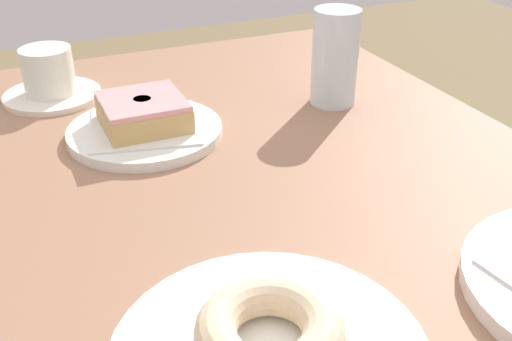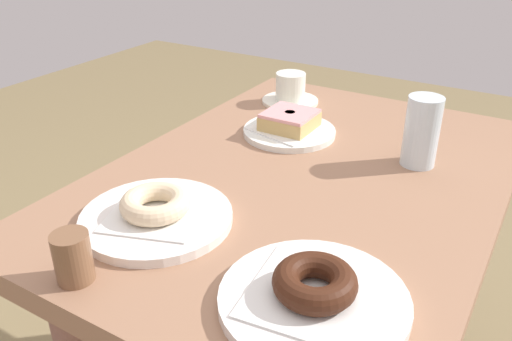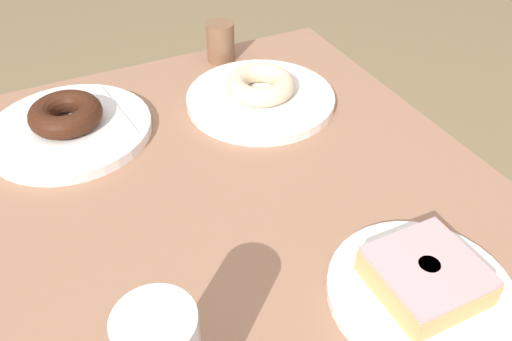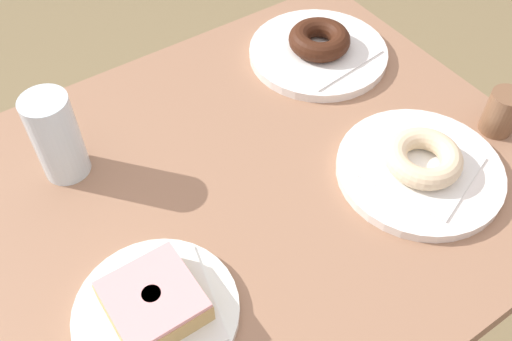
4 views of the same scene
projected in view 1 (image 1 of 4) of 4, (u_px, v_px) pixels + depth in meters
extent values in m
cube|color=#966B50|center=(269.00, 185.00, 0.72)|extent=(0.95, 0.67, 0.04)
cylinder|color=#885E53|center=(298.00, 229.00, 1.28)|extent=(0.05, 0.05, 0.70)
cylinder|color=#885E53|center=(57.00, 292.00, 1.11)|extent=(0.05, 0.05, 0.70)
torus|color=beige|center=(269.00, 331.00, 0.44)|extent=(0.11, 0.11, 0.03)
cylinder|color=white|center=(145.00, 131.00, 0.78)|extent=(0.20, 0.20, 0.01)
cube|color=white|center=(145.00, 126.00, 0.78)|extent=(0.16, 0.16, 0.00)
cube|color=tan|center=(144.00, 114.00, 0.77)|extent=(0.10, 0.10, 0.03)
cube|color=pink|center=(142.00, 101.00, 0.76)|extent=(0.10, 0.10, 0.01)
cylinder|color=tan|center=(142.00, 100.00, 0.76)|extent=(0.02, 0.02, 0.00)
cylinder|color=silver|center=(335.00, 57.00, 0.85)|extent=(0.06, 0.06, 0.13)
cylinder|color=white|center=(52.00, 95.00, 0.89)|extent=(0.14, 0.14, 0.01)
cylinder|color=white|center=(48.00, 71.00, 0.87)|extent=(0.07, 0.07, 0.07)
cylinder|color=black|center=(45.00, 51.00, 0.86)|extent=(0.06, 0.06, 0.00)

